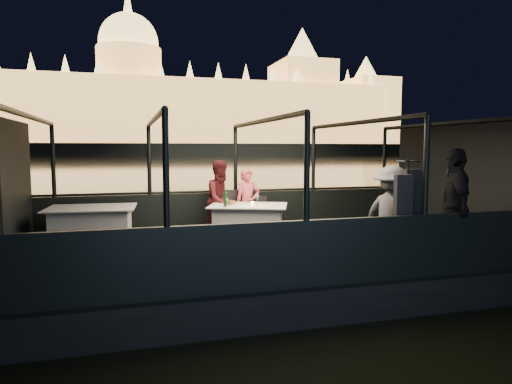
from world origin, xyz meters
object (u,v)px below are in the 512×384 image
object	(u,v)px
chair_port_right	(260,217)
coat_stand	(406,213)
wine_bottle	(225,199)
dining_table_aft	(92,230)
person_man_maroon	(222,202)
chair_port_left	(232,217)
passenger_dark	(454,212)
person_woman_coral	(248,201)
dining_table_central	(248,225)
passenger_stripe	(391,210)

from	to	relation	value
chair_port_right	coat_stand	xyz separation A→B (m)	(1.35, -3.01, 0.45)
wine_bottle	dining_table_aft	bearing A→B (deg)	171.58
coat_stand	person_man_maroon	distance (m)	3.89
chair_port_left	passenger_dark	size ratio (longest dim) A/B	0.53
chair_port_right	person_woman_coral	xyz separation A→B (m)	(-0.18, 0.27, 0.30)
dining_table_central	passenger_stripe	xyz separation A→B (m)	(1.85, -1.95, 0.47)
person_woman_coral	passenger_dark	world-z (taller)	passenger_dark
wine_bottle	coat_stand	bearing A→B (deg)	-47.98
coat_stand	chair_port_right	bearing A→B (deg)	114.21
dining_table_aft	person_man_maroon	bearing A→B (deg)	11.64
dining_table_aft	passenger_dark	bearing A→B (deg)	-25.86
person_man_maroon	passenger_dark	world-z (taller)	passenger_dark
dining_table_aft	passenger_stripe	size ratio (longest dim) A/B	0.97
chair_port_left	passenger_dark	distance (m)	4.16
person_woman_coral	wine_bottle	distance (m)	1.09
dining_table_aft	chair_port_right	world-z (taller)	chair_port_right
person_man_maroon	chair_port_left	bearing A→B (deg)	-56.49
dining_table_aft	passenger_dark	size ratio (longest dim) A/B	0.82
chair_port_right	wine_bottle	world-z (taller)	wine_bottle
chair_port_left	passenger_stripe	distance (m)	3.28
dining_table_aft	person_man_maroon	world-z (taller)	person_man_maroon
chair_port_right	person_man_maroon	size ratio (longest dim) A/B	0.53
person_woman_coral	dining_table_aft	bearing A→B (deg)	-172.04
dining_table_central	chair_port_right	distance (m)	0.58
coat_stand	person_man_maroon	size ratio (longest dim) A/B	1.06
person_man_maroon	passenger_dark	size ratio (longest dim) A/B	0.87
dining_table_aft	person_man_maroon	size ratio (longest dim) A/B	0.94
person_man_maroon	dining_table_central	bearing A→B (deg)	-85.09
chair_port_left	wine_bottle	world-z (taller)	wine_bottle
person_woman_coral	passenger_dark	xyz separation A→B (m)	(2.47, -3.16, 0.10)
person_man_maroon	coat_stand	bearing A→B (deg)	-79.66
chair_port_right	chair_port_left	bearing A→B (deg)	177.92
coat_stand	passenger_dark	bearing A→B (deg)	7.31
dining_table_central	chair_port_right	world-z (taller)	chair_port_right
passenger_dark	person_woman_coral	bearing A→B (deg)	-116.52
dining_table_central	dining_table_aft	bearing A→B (deg)	175.72
person_woman_coral	passenger_stripe	xyz separation A→B (m)	(1.67, -2.67, 0.10)
person_man_maroon	wine_bottle	size ratio (longest dim) A/B	4.90
dining_table_central	coat_stand	world-z (taller)	coat_stand
coat_stand	person_woman_coral	bearing A→B (deg)	115.03
passenger_stripe	wine_bottle	distance (m)	2.95
dining_table_central	coat_stand	size ratio (longest dim) A/B	0.85
person_man_maroon	passenger_dark	distance (m)	4.37
coat_stand	person_man_maroon	xyz separation A→B (m)	(-2.07, 3.28, -0.15)
dining_table_aft	wine_bottle	bearing A→B (deg)	-8.42
chair_port_right	wine_bottle	distance (m)	1.12
dining_table_central	dining_table_aft	xyz separation A→B (m)	(-2.83, 0.21, 0.00)
chair_port_left	person_man_maroon	distance (m)	0.38
dining_table_central	chair_port_right	bearing A→B (deg)	51.70
chair_port_right	wine_bottle	bearing A→B (deg)	-132.00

